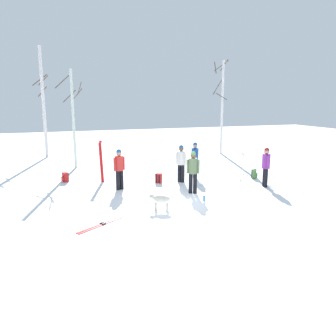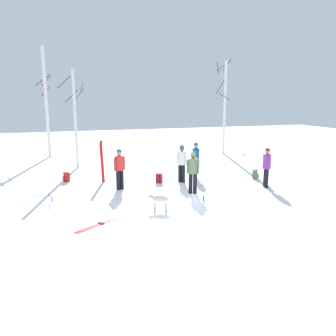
% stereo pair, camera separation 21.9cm
% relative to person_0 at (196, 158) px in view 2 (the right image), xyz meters
% --- Properties ---
extents(ground_plane, '(60.00, 60.00, 0.00)m').
position_rel_person_0_xyz_m(ground_plane, '(-2.04, -3.71, -0.98)').
color(ground_plane, white).
extents(person_0, '(0.34, 0.49, 1.72)m').
position_rel_person_0_xyz_m(person_0, '(0.00, 0.00, 0.00)').
color(person_0, '#4C4C56').
rests_on(person_0, ground_plane).
extents(person_1, '(0.37, 0.42, 1.72)m').
position_rel_person_0_xyz_m(person_1, '(-0.97, -0.66, 0.00)').
color(person_1, black).
rests_on(person_1, ground_plane).
extents(person_2, '(0.50, 0.34, 1.72)m').
position_rel_person_0_xyz_m(person_2, '(-3.87, -0.99, 0.00)').
color(person_2, black).
rests_on(person_2, ground_plane).
extents(person_3, '(0.47, 0.34, 1.72)m').
position_rel_person_0_xyz_m(person_3, '(-1.20, -2.53, 0.00)').
color(person_3, black).
rests_on(person_3, ground_plane).
extents(person_4, '(0.34, 0.50, 1.72)m').
position_rel_person_0_xyz_m(person_4, '(2.17, -2.62, 0.00)').
color(person_4, black).
rests_on(person_4, ground_plane).
extents(dog, '(0.81, 0.48, 0.57)m').
position_rel_person_0_xyz_m(dog, '(-3.09, -4.10, -0.59)').
color(dog, beige).
rests_on(dog, ground_plane).
extents(ski_pair_planted_0, '(0.19, 0.05, 1.93)m').
position_rel_person_0_xyz_m(ski_pair_planted_0, '(-4.40, 0.54, -0.02)').
color(ski_pair_planted_0, red).
rests_on(ski_pair_planted_0, ground_plane).
extents(ski_pair_lying_0, '(1.60, 1.14, 0.05)m').
position_rel_person_0_xyz_m(ski_pair_lying_0, '(-5.19, -4.78, -0.97)').
color(ski_pair_lying_0, red).
rests_on(ski_pair_lying_0, ground_plane).
extents(ski_poles_0, '(0.07, 0.26, 1.37)m').
position_rel_person_0_xyz_m(ski_poles_0, '(1.60, -1.69, -0.25)').
color(ski_poles_0, '#B2B2BC').
rests_on(ski_poles_0, ground_plane).
extents(backpack_0, '(0.34, 0.35, 0.44)m').
position_rel_person_0_xyz_m(backpack_0, '(-1.98, -0.46, -0.77)').
color(backpack_0, red).
rests_on(backpack_0, ground_plane).
extents(backpack_1, '(0.34, 0.33, 0.44)m').
position_rel_person_0_xyz_m(backpack_1, '(2.61, -1.14, -0.77)').
color(backpack_1, '#4C7F3F').
rests_on(backpack_1, ground_plane).
extents(backpack_2, '(0.34, 0.31, 0.44)m').
position_rel_person_0_xyz_m(backpack_2, '(-5.98, 1.14, -0.77)').
color(backpack_2, red).
rests_on(backpack_2, ground_plane).
extents(water_bottle_0, '(0.07, 0.07, 0.21)m').
position_rel_person_0_xyz_m(water_bottle_0, '(-1.22, -3.65, -0.88)').
color(water_bottle_0, '#1E72BF').
rests_on(water_bottle_0, ground_plane).
extents(birch_tree_1, '(1.04, 0.72, 6.98)m').
position_rel_person_0_xyz_m(birch_tree_1, '(-6.80, 8.54, 2.57)').
color(birch_tree_1, silver).
rests_on(birch_tree_1, ground_plane).
extents(birch_tree_2, '(1.42, 1.23, 5.30)m').
position_rel_person_0_xyz_m(birch_tree_2, '(-5.27, 4.36, 1.82)').
color(birch_tree_2, silver).
rests_on(birch_tree_2, ground_plane).
extents(birch_tree_3, '(1.33, 1.27, 6.35)m').
position_rel_person_0_xyz_m(birch_tree_3, '(4.66, 6.11, 2.37)').
color(birch_tree_3, white).
rests_on(birch_tree_3, ground_plane).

